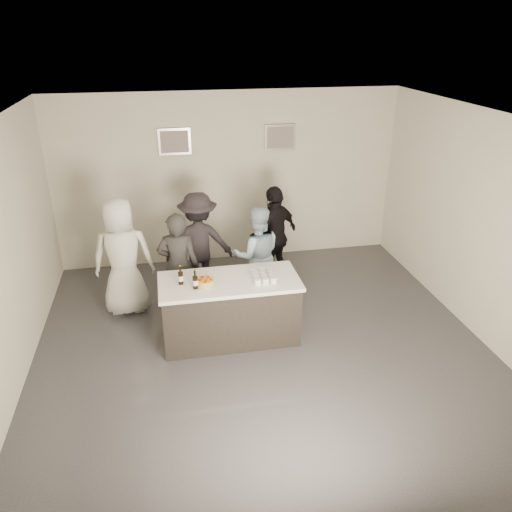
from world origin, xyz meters
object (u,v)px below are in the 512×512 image
object	(u,v)px
beer_bottle_b	(195,279)
person_main_black	(179,266)
person_guest_back	(199,242)
person_guest_left	(123,257)
bar_counter	(230,309)
person_main_blue	(257,255)
beer_bottle_a	(181,275)
cake	(205,283)
person_guest_right	(275,236)

from	to	relation	value
beer_bottle_b	person_main_black	xyz separation A→B (m)	(-0.18, 0.86, -0.22)
person_guest_back	person_guest_left	bearing A→B (deg)	23.61
bar_counter	person_guest_left	xyz separation A→B (m)	(-1.41, 1.02, 0.44)
beer_bottle_b	person_main_blue	xyz separation A→B (m)	(1.01, 1.10, -0.25)
bar_counter	person_guest_left	size ratio (longest dim) A/B	1.04
beer_bottle_a	beer_bottle_b	world-z (taller)	same
cake	person_guest_back	size ratio (longest dim) A/B	0.14
beer_bottle_b	person_guest_left	bearing A→B (deg)	129.32
cake	person_main_blue	distance (m)	1.38
bar_counter	person_main_blue	xyz separation A→B (m)	(0.56, 0.95, 0.33)
bar_counter	person_guest_left	world-z (taller)	person_guest_left
person_main_blue	person_guest_left	bearing A→B (deg)	-0.15
beer_bottle_b	person_guest_right	distance (m)	2.18
person_main_black	person_guest_back	distance (m)	0.87
person_guest_left	person_guest_right	world-z (taller)	person_guest_left
person_main_black	person_guest_left	distance (m)	0.84
cake	beer_bottle_a	bearing A→B (deg)	160.77
bar_counter	person_main_black	world-z (taller)	person_main_black
beer_bottle_a	beer_bottle_b	xyz separation A→B (m)	(0.17, -0.16, 0.00)
cake	beer_bottle_b	xyz separation A→B (m)	(-0.13, -0.05, 0.09)
person_main_black	person_guest_right	world-z (taller)	person_guest_right
person_guest_right	person_guest_back	xyz separation A→B (m)	(-1.24, 0.01, -0.02)
person_main_blue	person_guest_left	world-z (taller)	person_guest_left
person_guest_left	beer_bottle_b	bearing A→B (deg)	130.54
bar_counter	beer_bottle_b	world-z (taller)	beer_bottle_b
bar_counter	person_guest_left	bearing A→B (deg)	144.14
beer_bottle_b	person_guest_left	distance (m)	1.52
person_main_blue	person_guest_left	xyz separation A→B (m)	(-1.97, 0.07, 0.12)
person_guest_back	person_main_blue	bearing A→B (deg)	146.86
bar_counter	beer_bottle_b	distance (m)	0.75
person_main_blue	person_guest_back	size ratio (longest dim) A/B	0.94
beer_bottle_b	person_guest_back	bearing A→B (deg)	83.67
person_guest_left	person_guest_right	distance (m)	2.43
beer_bottle_a	person_guest_right	size ratio (longest dim) A/B	0.15
beer_bottle_a	person_guest_back	bearing A→B (deg)	76.55
bar_counter	person_main_black	bearing A→B (deg)	131.52
cake	person_main_blue	bearing A→B (deg)	49.74
beer_bottle_a	person_guest_left	bearing A→B (deg)	127.70
bar_counter	person_main_black	xyz separation A→B (m)	(-0.63, 0.72, 0.36)
person_guest_back	cake	bearing A→B (deg)	88.74
beer_bottle_a	person_guest_left	size ratio (longest dim) A/B	0.15
bar_counter	person_guest_back	distance (m)	1.57
person_main_blue	person_guest_right	bearing A→B (deg)	-124.78
cake	person_guest_back	bearing A→B (deg)	88.03
cake	person_guest_right	bearing A→B (deg)	50.88
person_main_black	person_guest_back	bearing A→B (deg)	-106.01
person_main_black	person_main_blue	bearing A→B (deg)	-160.35
person_main_blue	bar_counter	bearing A→B (deg)	61.43
beer_bottle_b	person_main_blue	world-z (taller)	person_main_blue
person_main_black	person_guest_right	xyz separation A→B (m)	(1.60, 0.78, 0.03)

